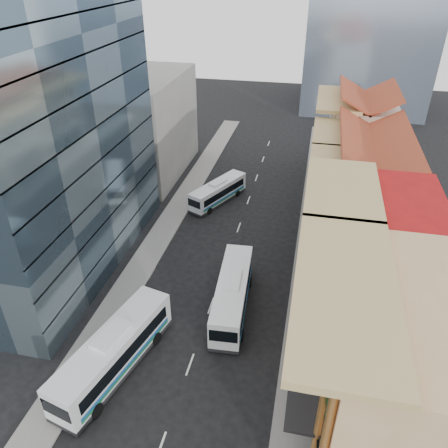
% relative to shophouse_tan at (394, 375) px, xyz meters
% --- Properties ---
extents(sidewalk_right, '(3.00, 90.00, 0.15)m').
position_rel_shophouse_tan_xyz_m(sidewalk_right, '(-5.50, 17.00, -5.92)').
color(sidewalk_right, slate).
rests_on(sidewalk_right, ground).
extents(sidewalk_left, '(3.00, 90.00, 0.15)m').
position_rel_shophouse_tan_xyz_m(sidewalk_left, '(-22.50, 17.00, -5.92)').
color(sidewalk_left, slate).
rests_on(sidewalk_left, ground).
extents(shophouse_tan, '(8.00, 14.00, 12.00)m').
position_rel_shophouse_tan_xyz_m(shophouse_tan, '(0.00, 0.00, 0.00)').
color(shophouse_tan, tan).
rests_on(shophouse_tan, ground).
extents(shophouse_red, '(8.00, 10.00, 12.00)m').
position_rel_shophouse_tan_xyz_m(shophouse_red, '(0.00, 12.00, 0.00)').
color(shophouse_red, '#A91313').
rests_on(shophouse_red, ground).
extents(shophouse_cream_near, '(8.00, 9.00, 10.00)m').
position_rel_shophouse_tan_xyz_m(shophouse_cream_near, '(0.00, 21.50, -1.00)').
color(shophouse_cream_near, white).
rests_on(shophouse_cream_near, ground).
extents(shophouse_cream_mid, '(8.00, 9.00, 10.00)m').
position_rel_shophouse_tan_xyz_m(shophouse_cream_mid, '(0.00, 30.50, -1.00)').
color(shophouse_cream_mid, white).
rests_on(shophouse_cream_mid, ground).
extents(shophouse_cream_far, '(8.00, 12.00, 11.00)m').
position_rel_shophouse_tan_xyz_m(shophouse_cream_far, '(0.00, 41.00, -0.50)').
color(shophouse_cream_far, white).
rests_on(shophouse_cream_far, ground).
extents(office_tower, '(12.00, 26.00, 30.00)m').
position_rel_shophouse_tan_xyz_m(office_tower, '(-31.00, 14.00, 9.00)').
color(office_tower, '#3D5261').
rests_on(office_tower, ground).
extents(office_block_far, '(10.00, 18.00, 14.00)m').
position_rel_shophouse_tan_xyz_m(office_block_far, '(-30.00, 37.00, 1.00)').
color(office_block_far, gray).
rests_on(office_block_far, ground).
extents(bus_left_near, '(5.58, 12.35, 3.86)m').
position_rel_shophouse_tan_xyz_m(bus_left_near, '(-19.50, 1.41, -4.07)').
color(bus_left_near, silver).
rests_on(bus_left_near, ground).
extents(bus_left_far, '(6.08, 9.55, 3.05)m').
position_rel_shophouse_tan_xyz_m(bus_left_far, '(-17.83, 29.63, -4.47)').
color(bus_left_far, silver).
rests_on(bus_left_far, ground).
extents(bus_right, '(3.41, 11.44, 3.62)m').
position_rel_shophouse_tan_xyz_m(bus_right, '(-12.00, 10.06, -4.19)').
color(bus_right, white).
rests_on(bus_right, ground).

